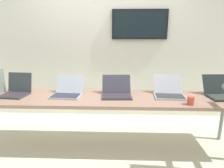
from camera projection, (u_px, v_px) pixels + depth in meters
name	position (u px, v px, depth m)	size (l,w,h in m)	color
ground	(100.00, 147.00, 2.63)	(8.00, 8.00, 0.04)	beige
back_wall	(106.00, 50.00, 3.41)	(8.00, 0.11, 2.46)	silver
workbench	(99.00, 100.00, 2.46)	(3.68, 0.70, 0.72)	#93705B
laptop_station_0	(16.00, 90.00, 2.51)	(0.37, 0.36, 0.28)	#333B3C
laptop_station_1	(68.00, 91.00, 2.50)	(0.40, 0.40, 0.24)	#A9B3B9
laptop_station_2	(117.00, 91.00, 2.48)	(0.40, 0.39, 0.25)	#36353F
laptop_station_3	(169.00, 91.00, 2.48)	(0.40, 0.41, 0.25)	#ADB2B6
laptop_station_4	(221.00, 92.00, 2.44)	(0.40, 0.42, 0.26)	#1E2725
coffee_mug	(191.00, 101.00, 2.15)	(0.08, 0.08, 0.10)	#C34634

